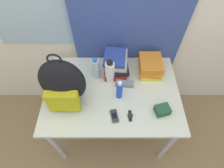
% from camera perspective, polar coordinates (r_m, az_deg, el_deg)
% --- Properties ---
extents(ground_plane, '(12.00, 12.00, 0.00)m').
position_cam_1_polar(ground_plane, '(2.02, -0.03, -24.06)').
color(ground_plane, '#8C704C').
extents(wall_back, '(6.00, 0.06, 2.50)m').
position_cam_1_polar(wall_back, '(1.47, -0.13, 24.30)').
color(wall_back, silver).
rests_on(wall_back, ground_plane).
extents(curtain_blue, '(0.95, 0.04, 2.50)m').
position_cam_1_polar(curtain_blue, '(1.43, 6.11, 23.07)').
color(curtain_blue, '#384C93').
rests_on(curtain_blue, ground_plane).
extents(desk, '(1.11, 0.78, 0.77)m').
position_cam_1_polar(desk, '(1.54, 0.00, -4.39)').
color(desk, beige).
rests_on(desk, ground_plane).
extents(backpack, '(0.33, 0.22, 0.49)m').
position_cam_1_polar(backpack, '(1.29, -15.74, -0.02)').
color(backpack, black).
rests_on(backpack, desk).
extents(book_stack_left, '(0.22, 0.28, 0.18)m').
position_cam_1_polar(book_stack_left, '(1.54, 1.25, 6.83)').
color(book_stack_left, red).
rests_on(book_stack_left, desk).
extents(book_stack_center, '(0.21, 0.28, 0.12)m').
position_cam_1_polar(book_stack_center, '(1.59, 12.34, 5.90)').
color(book_stack_center, yellow).
rests_on(book_stack_center, desk).
extents(water_bottle, '(0.06, 0.06, 0.22)m').
position_cam_1_polar(water_bottle, '(1.48, -5.29, 5.04)').
color(water_bottle, silver).
rests_on(water_bottle, desk).
extents(sports_bottle, '(0.08, 0.08, 0.22)m').
position_cam_1_polar(sports_bottle, '(1.44, -0.68, 4.08)').
color(sports_bottle, white).
rests_on(sports_bottle, desk).
extents(sunscreen_bottle, '(0.05, 0.05, 0.19)m').
position_cam_1_polar(sunscreen_bottle, '(1.36, 2.46, -2.02)').
color(sunscreen_bottle, blue).
rests_on(sunscreen_bottle, desk).
extents(cell_phone, '(0.07, 0.11, 0.02)m').
position_cam_1_polar(cell_phone, '(1.33, 0.76, -10.41)').
color(cell_phone, '#2D2D33').
rests_on(cell_phone, desk).
extents(sunglasses_case, '(0.15, 0.07, 0.04)m').
position_cam_1_polar(sunglasses_case, '(1.48, 4.12, 0.13)').
color(sunglasses_case, gray).
rests_on(sunglasses_case, desk).
extents(camera_pouch, '(0.12, 0.11, 0.06)m').
position_cam_1_polar(camera_pouch, '(1.38, 16.10, -8.20)').
color(camera_pouch, '#234C33').
rests_on(camera_pouch, desk).
extents(wristwatch, '(0.04, 0.09, 0.01)m').
position_cam_1_polar(wristwatch, '(1.35, 5.93, -10.27)').
color(wristwatch, black).
rests_on(wristwatch, desk).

